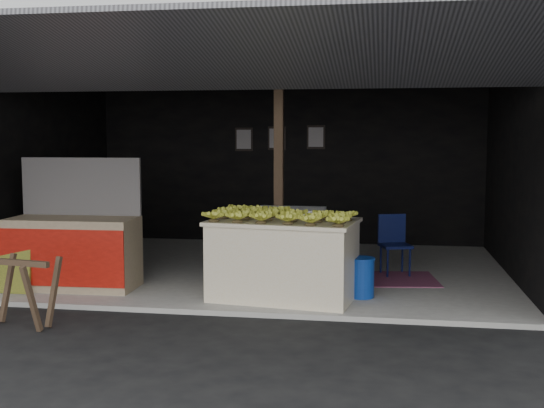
% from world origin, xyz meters
% --- Properties ---
extents(ground, '(80.00, 80.00, 0.00)m').
position_xyz_m(ground, '(0.00, 0.00, 0.00)').
color(ground, black).
rests_on(ground, ground).
extents(concrete_slab, '(7.00, 5.00, 0.06)m').
position_xyz_m(concrete_slab, '(0.00, 2.50, 0.03)').
color(concrete_slab, gray).
rests_on(concrete_slab, ground).
extents(shophouse, '(7.40, 7.29, 3.02)m').
position_xyz_m(shophouse, '(0.00, 2.82, 2.10)').
color(shophouse, black).
rests_on(shophouse, ground).
extents(banana_table, '(1.82, 1.26, 0.94)m').
position_xyz_m(banana_table, '(0.54, 0.70, 0.53)').
color(banana_table, beige).
rests_on(banana_table, concrete_slab).
extents(banana_pile, '(1.68, 1.14, 0.19)m').
position_xyz_m(banana_pile, '(0.54, 0.70, 1.09)').
color(banana_pile, gold).
rests_on(banana_pile, banana_table).
extents(white_crate, '(0.89, 0.62, 0.98)m').
position_xyz_m(white_crate, '(0.50, 1.56, 0.55)').
color(white_crate, white).
rests_on(white_crate, concrete_slab).
extents(neighbor_stall, '(1.61, 0.76, 1.64)m').
position_xyz_m(neighbor_stall, '(-2.16, 0.82, 0.55)').
color(neighbor_stall, '#998466').
rests_on(neighbor_stall, concrete_slab).
extents(green_signboard, '(0.53, 0.14, 0.80)m').
position_xyz_m(green_signboard, '(-2.80, 0.43, 0.46)').
color(green_signboard, black).
rests_on(green_signboard, concrete_slab).
extents(sawhorse, '(0.74, 0.73, 0.72)m').
position_xyz_m(sawhorse, '(-2.00, -0.78, 0.45)').
color(sawhorse, '#463223').
rests_on(sawhorse, ground).
extents(water_barrel, '(0.30, 0.30, 0.45)m').
position_xyz_m(water_barrel, '(1.45, 0.90, 0.28)').
color(water_barrel, '#0D3495').
rests_on(water_barrel, concrete_slab).
extents(plastic_chair, '(0.49, 0.49, 0.83)m').
position_xyz_m(plastic_chair, '(1.85, 2.34, 0.55)').
color(plastic_chair, '#0A1037').
rests_on(plastic_chair, concrete_slab).
extents(magenta_rug, '(1.62, 1.19, 0.01)m').
position_xyz_m(magenta_rug, '(1.67, 1.96, 0.07)').
color(magenta_rug, '#6E1850').
rests_on(magenta_rug, concrete_slab).
extents(picture_frames, '(1.62, 0.04, 0.46)m').
position_xyz_m(picture_frames, '(-0.17, 4.89, 1.93)').
color(picture_frames, black).
rests_on(picture_frames, shophouse).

